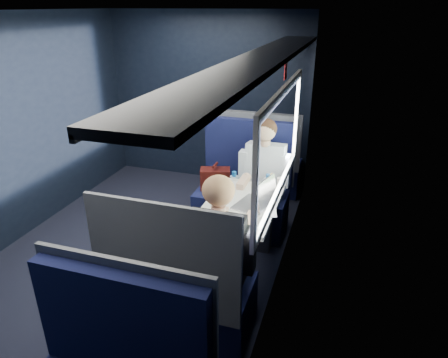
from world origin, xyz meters
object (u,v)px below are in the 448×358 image
(seat_bay_near, at_px, (242,192))
(bottle_small, at_px, (267,187))
(seat_row_front, at_px, (261,164))
(seat_bay_far, at_px, (182,290))
(laptop, at_px, (259,199))
(woman, at_px, (221,248))
(man, at_px, (263,176))
(cup, at_px, (281,182))
(table, at_px, (238,210))

(seat_bay_near, height_order, bottle_small, seat_bay_near)
(seat_row_front, bearing_deg, seat_bay_far, -90.00)
(seat_bay_near, distance_m, bottle_small, 0.91)
(seat_bay_far, xyz_separation_m, laptop, (0.37, 0.86, 0.40))
(laptop, xyz_separation_m, bottle_small, (0.03, 0.20, 0.03))
(seat_bay_far, relative_size, bottle_small, 5.57)
(woman, bearing_deg, bottle_small, 80.32)
(man, bearing_deg, seat_bay_far, -99.03)
(cup, bearing_deg, table, -124.07)
(cup, bearing_deg, seat_bay_far, -110.05)
(seat_bay_far, bearing_deg, bottle_small, 69.19)
(seat_row_front, height_order, cup, seat_row_front)
(table, distance_m, laptop, 0.24)
(seat_bay_far, height_order, woman, woman)
(seat_bay_far, xyz_separation_m, man, (0.25, 1.57, 0.30))
(seat_bay_far, xyz_separation_m, seat_row_front, (0.00, 2.67, -0.00))
(table, xyz_separation_m, man, (0.07, 0.70, 0.06))
(laptop, relative_size, bottle_small, 1.74)
(seat_bay_far, bearing_deg, laptop, 66.62)
(seat_bay_near, height_order, laptop, seat_bay_near)
(table, bearing_deg, woman, -84.55)
(seat_bay_near, relative_size, bottle_small, 5.57)
(man, height_order, laptop, man)
(seat_bay_far, bearing_deg, table, 78.22)
(cup, bearing_deg, man, 131.64)
(man, height_order, woman, same)
(table, bearing_deg, laptop, -4.85)
(woman, bearing_deg, seat_row_front, 95.70)
(seat_bay_near, distance_m, laptop, 1.04)
(woman, height_order, cup, woman)
(seat_bay_far, bearing_deg, cup, 69.95)
(man, xyz_separation_m, bottle_small, (0.15, -0.52, 0.12))
(man, bearing_deg, bottle_small, -73.62)
(table, xyz_separation_m, seat_bay_far, (-0.18, -0.87, -0.25))
(man, height_order, bottle_small, man)
(seat_bay_near, height_order, woman, woman)
(bottle_small, xyz_separation_m, cup, (0.08, 0.26, -0.05))
(seat_bay_near, xyz_separation_m, woman, (0.26, -1.58, 0.31))
(bottle_small, bearing_deg, table, -140.27)
(bottle_small, bearing_deg, laptop, -98.71)
(table, xyz_separation_m, seat_row_front, (-0.18, 1.80, -0.25))
(table, height_order, man, man)
(seat_row_front, relative_size, laptop, 2.94)
(table, distance_m, bottle_small, 0.34)
(man, relative_size, laptop, 3.35)
(laptop, bearing_deg, table, 175.15)
(table, bearing_deg, cup, 55.93)
(seat_bay_far, distance_m, woman, 0.43)
(seat_bay_near, distance_m, seat_row_front, 0.93)
(seat_bay_near, bearing_deg, bottle_small, -59.00)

